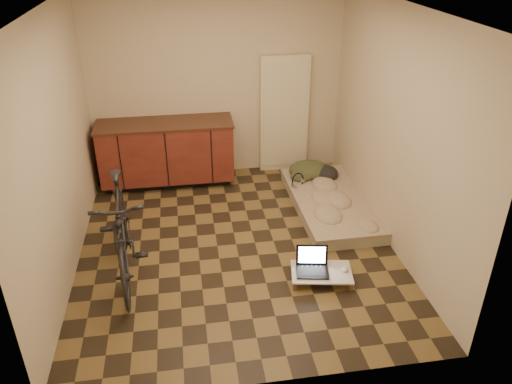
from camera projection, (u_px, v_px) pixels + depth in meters
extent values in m
cube|color=brown|center=(236.00, 244.00, 5.76)|extent=(3.50, 4.00, 0.00)
cube|color=silver|center=(231.00, 7.00, 4.53)|extent=(3.50, 4.00, 0.00)
cube|color=beige|center=(217.00, 85.00, 6.88)|extent=(3.50, 0.00, 2.60)
cube|color=beige|center=(268.00, 250.00, 3.40)|extent=(3.50, 0.00, 2.60)
cube|color=beige|center=(57.00, 150.00, 4.90)|extent=(0.00, 4.00, 2.60)
cube|color=beige|center=(395.00, 130.00, 5.39)|extent=(0.00, 4.00, 2.60)
cube|color=black|center=(169.00, 178.00, 7.15)|extent=(1.70, 0.48, 0.10)
cube|color=#571E18|center=(167.00, 151.00, 6.90)|extent=(1.80, 0.60, 0.78)
cube|color=#442518|center=(164.00, 124.00, 6.71)|extent=(1.84, 0.62, 0.03)
cube|color=beige|center=(284.00, 114.00, 7.18)|extent=(0.70, 0.10, 1.70)
imported|color=black|center=(121.00, 226.00, 5.02)|extent=(0.69, 1.83, 1.16)
cube|color=#ADA58A|center=(330.00, 205.00, 6.46)|extent=(0.90, 1.88, 0.12)
cube|color=beige|center=(330.00, 199.00, 6.42)|extent=(0.92, 1.90, 0.04)
cube|color=brown|center=(295.00, 286.00, 5.02)|extent=(0.04, 0.04, 0.09)
cube|color=brown|center=(293.00, 266.00, 5.32)|extent=(0.04, 0.04, 0.09)
cube|color=brown|center=(351.00, 287.00, 5.02)|extent=(0.04, 0.04, 0.09)
cube|color=brown|center=(346.00, 266.00, 5.32)|extent=(0.04, 0.04, 0.09)
cube|color=silver|center=(321.00, 272.00, 5.15)|extent=(0.68, 0.50, 0.02)
cube|color=black|center=(312.00, 272.00, 5.12)|extent=(0.36, 0.29, 0.02)
cube|color=black|center=(312.00, 255.00, 5.19)|extent=(0.33, 0.12, 0.21)
cube|color=white|center=(312.00, 255.00, 5.19)|extent=(0.28, 0.10, 0.17)
ellipsoid|color=white|center=(345.00, 269.00, 5.15)|extent=(0.10, 0.13, 0.04)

